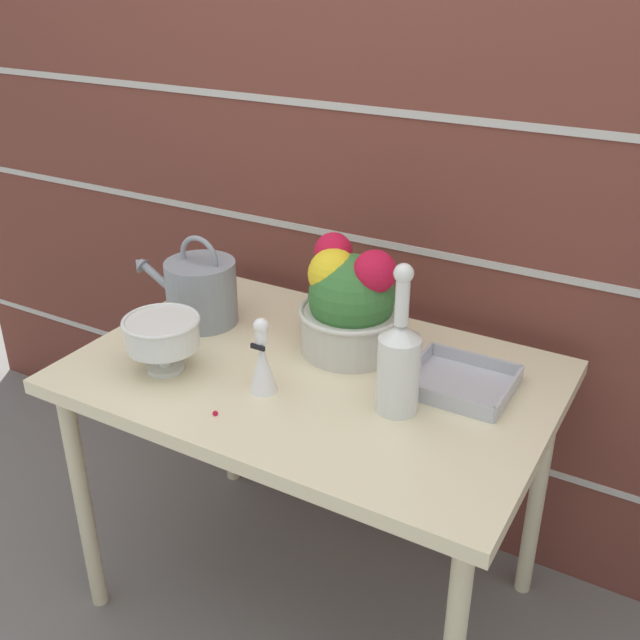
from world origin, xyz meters
name	(u,v)px	position (x,y,z in m)	size (l,w,h in m)	color
ground_plane	(313,594)	(0.00, 0.00, 0.00)	(12.00, 12.00, 0.00)	slate
brick_wall	(401,178)	(0.00, 0.48, 1.10)	(3.60, 0.08, 2.20)	brown
patio_table	(312,396)	(0.00, 0.00, 0.67)	(1.14, 0.76, 0.74)	beige
watering_can	(200,291)	(-0.40, 0.08, 0.83)	(0.33, 0.19, 0.25)	gray
crystal_pedestal_bowl	(162,334)	(-0.31, -0.17, 0.84)	(0.19, 0.19, 0.14)	silver
flower_planter	(350,303)	(0.03, 0.14, 0.87)	(0.27, 0.27, 0.29)	beige
glass_decanter	(399,362)	(0.25, -0.05, 0.86)	(0.09, 0.09, 0.35)	silver
figurine_vase	(263,362)	(-0.05, -0.13, 0.82)	(0.07, 0.07, 0.18)	white
wire_tray	(460,384)	(0.34, 0.10, 0.75)	(0.24, 0.22, 0.04)	#B7B7BC
fallen_petal	(215,413)	(-0.09, -0.27, 0.74)	(0.01, 0.01, 0.01)	red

